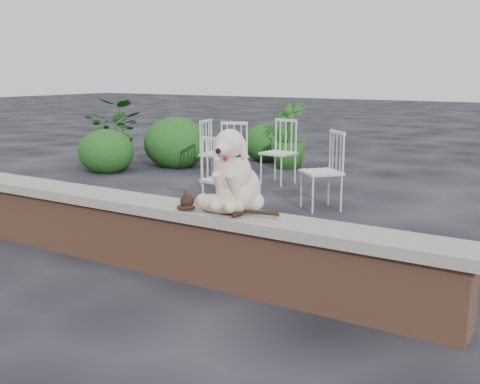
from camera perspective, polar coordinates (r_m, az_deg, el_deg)
The scene contains 13 objects.
ground at distance 5.26m, azimuth -12.39°, elevation -6.42°, with size 60.00×60.00×0.00m, color black.
brick_wall at distance 5.19m, azimuth -12.51°, elevation -3.80°, with size 6.00×0.30×0.50m, color brown.
capstone at distance 5.12m, azimuth -12.65°, elevation -0.68°, with size 6.20×0.40×0.08m, color slate.
dog at distance 4.35m, azimuth -0.18°, elevation 2.31°, with size 0.42×0.56×0.65m, color #C6B698, non-canonical shape.
cat at distance 4.32m, azimuth -2.14°, elevation -1.05°, with size 0.95×0.23×0.16m, color tan, non-canonical shape.
chair_c at distance 6.35m, azimuth -1.40°, elevation 1.35°, with size 0.56×0.56×0.94m, color silver, non-canonical shape.
chair_d at distance 6.91m, azimuth 8.04°, elevation 2.09°, with size 0.56×0.56×0.94m, color silver, non-canonical shape.
chair_e at distance 8.37m, azimuth -2.20°, elevation 3.88°, with size 0.56×0.56×0.94m, color silver, non-canonical shape.
chair_a at distance 7.97m, azimuth -0.82°, elevation 3.49°, with size 0.56×0.56×0.94m, color silver, non-canonical shape.
chair_b at distance 8.48m, azimuth 3.80°, elevation 3.97°, with size 0.56×0.56×0.94m, color silver, non-canonical shape.
potted_plant_a at distance 10.64m, azimuth -12.05°, elevation 5.93°, with size 1.05×0.91×1.16m, color #164614.
potted_plant_b at distance 9.90m, azimuth 4.78°, elevation 5.61°, with size 0.63×0.63×1.12m, color #164614.
shrubbery at distance 10.10m, azimuth -5.65°, elevation 4.60°, with size 2.58×3.33×0.90m.
Camera 1 is at (3.55, -3.53, 1.62)m, focal length 43.20 mm.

